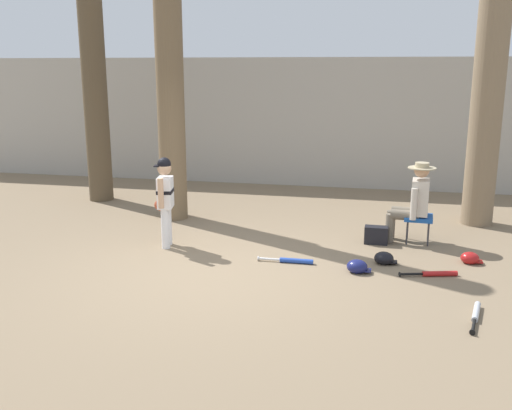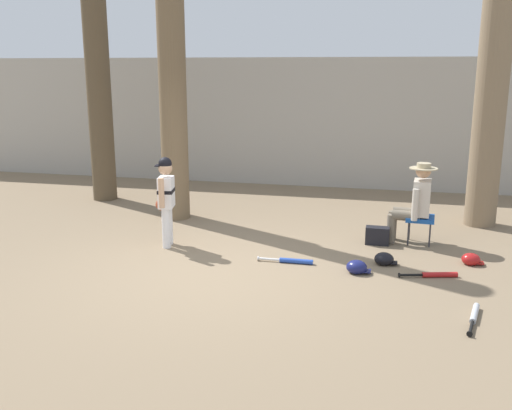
{
  "view_description": "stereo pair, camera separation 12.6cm",
  "coord_description": "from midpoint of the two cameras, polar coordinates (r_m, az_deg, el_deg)",
  "views": [
    {
      "loc": [
        1.99,
        -6.6,
        2.55
      ],
      "look_at": [
        0.37,
        0.68,
        0.75
      ],
      "focal_mm": 40.45,
      "sensor_mm": 36.0,
      "label": 1
    },
    {
      "loc": [
        2.11,
        -6.57,
        2.55
      ],
      "look_at": [
        0.37,
        0.68,
        0.75
      ],
      "focal_mm": 40.45,
      "sensor_mm": 36.0,
      "label": 2
    }
  ],
  "objects": [
    {
      "name": "ground_plane",
      "position": [
        7.35,
        -3.62,
        -6.75
      ],
      "size": [
        60.0,
        60.0,
        0.0
      ],
      "primitive_type": "plane",
      "color": "#7F6B51"
    },
    {
      "name": "concrete_back_wall",
      "position": [
        12.68,
        4.16,
        8.18
      ],
      "size": [
        18.0,
        0.36,
        2.74
      ],
      "primitive_type": "cube",
      "color": "#ADA89E",
      "rests_on": "ground"
    },
    {
      "name": "tree_near_player",
      "position": [
        9.73,
        -7.93,
        13.02
      ],
      "size": [
        0.77,
        0.77,
        5.78
      ],
      "color": "brown",
      "rests_on": "ground"
    },
    {
      "name": "tree_behind_spectator",
      "position": [
        9.94,
        22.55,
        9.74
      ],
      "size": [
        0.83,
        0.83,
        4.98
      ],
      "color": "#7F6B51",
      "rests_on": "ground"
    },
    {
      "name": "young_ballplayer",
      "position": [
        8.34,
        -8.48,
        0.91
      ],
      "size": [
        0.4,
        0.57,
        1.31
      ],
      "color": "white",
      "rests_on": "ground"
    },
    {
      "name": "folding_stool",
      "position": [
        8.8,
        16.32,
        -1.38
      ],
      "size": [
        0.43,
        0.43,
        0.41
      ],
      "color": "#194C9E",
      "rests_on": "ground"
    },
    {
      "name": "seated_spectator",
      "position": [
        8.73,
        15.79,
        0.42
      ],
      "size": [
        0.67,
        0.53,
        1.2
      ],
      "color": "#6B6051",
      "rests_on": "ground"
    },
    {
      "name": "handbag_beside_stool",
      "position": [
        8.66,
        12.32,
        -2.98
      ],
      "size": [
        0.34,
        0.18,
        0.26
      ],
      "primitive_type": "cube",
      "rotation": [
        0.0,
        0.0,
        -0.01
      ],
      "color": "black",
      "rests_on": "ground"
    },
    {
      "name": "tree_far_left",
      "position": [
        11.47,
        -15.06,
        12.31
      ],
      "size": [
        0.68,
        0.68,
        5.46
      ],
      "color": "brown",
      "rests_on": "ground"
    },
    {
      "name": "bat_aluminum_silver",
      "position": [
        6.51,
        21.29,
        -10.16
      ],
      "size": [
        0.22,
        0.76,
        0.07
      ],
      "color": "#B7BCC6",
      "rests_on": "ground"
    },
    {
      "name": "bat_blue_youth",
      "position": [
        7.71,
        4.03,
        -5.53
      ],
      "size": [
        0.75,
        0.07,
        0.07
      ],
      "color": "#2347AD",
      "rests_on": "ground"
    },
    {
      "name": "bat_red_barrel",
      "position": [
        7.55,
        17.75,
        -6.59
      ],
      "size": [
        0.72,
        0.25,
        0.07
      ],
      "color": "red",
      "rests_on": "ground"
    },
    {
      "name": "batting_helmet_navy",
      "position": [
        7.45,
        10.42,
        -6.06
      ],
      "size": [
        0.31,
        0.24,
        0.18
      ],
      "color": "navy",
      "rests_on": "ground"
    },
    {
      "name": "batting_helmet_black",
      "position": [
        7.83,
        13.02,
        -5.23
      ],
      "size": [
        0.3,
        0.23,
        0.17
      ],
      "color": "black",
      "rests_on": "ground"
    },
    {
      "name": "batting_helmet_red",
      "position": [
        8.16,
        20.91,
        -5.04
      ],
      "size": [
        0.28,
        0.22,
        0.16
      ],
      "color": "#A81919",
      "rests_on": "ground"
    }
  ]
}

